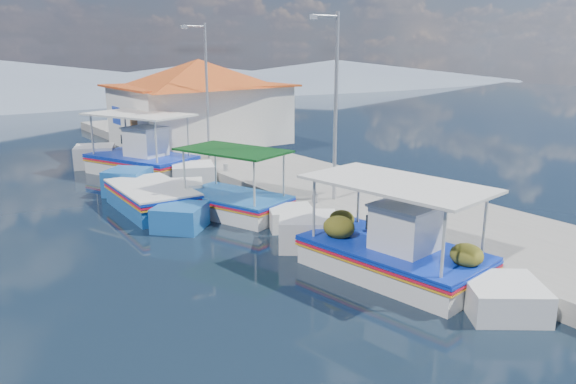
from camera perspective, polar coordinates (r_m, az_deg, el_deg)
ground at (r=14.63m, az=-4.22°, el=-7.02°), size 160.00×160.00×0.00m
quay at (r=22.47m, az=0.74°, el=1.33°), size 5.00×44.00×0.50m
bollards at (r=20.62m, az=-2.76°, el=1.27°), size 0.20×17.20×0.30m
main_caique at (r=13.80m, az=10.58°, el=-6.36°), size 3.05×7.78×2.59m
caique_green_canopy at (r=18.52m, az=-5.63°, el=-1.22°), size 3.36×6.22×2.47m
caique_blue_hull at (r=19.58m, az=-13.98°, el=-0.80°), size 2.23×7.08×1.26m
caique_far at (r=25.37m, az=-14.87°, el=3.06°), size 4.58×7.83×2.97m
harbor_building at (r=29.88m, az=-9.09°, el=9.32°), size 10.49×10.49×4.40m
lamp_post_near at (r=17.93m, az=4.74°, el=9.62°), size 1.21×0.14×6.00m
lamp_post_far at (r=25.48m, az=-8.58°, el=10.92°), size 1.21×0.14×6.00m
mountain_ridge at (r=69.12m, az=-24.36°, el=10.43°), size 171.40×96.00×5.50m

